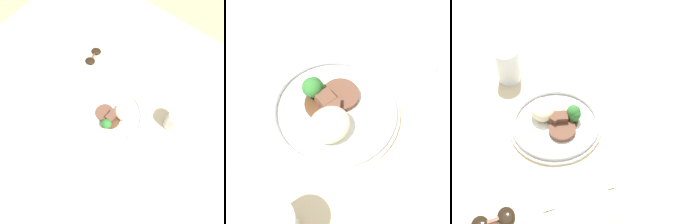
{
  "view_description": "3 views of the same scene",
  "coord_description": "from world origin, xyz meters",
  "views": [
    {
      "loc": [
        0.16,
        -0.26,
        0.9
      ],
      "look_at": [
        -0.04,
        -0.01,
        0.06
      ],
      "focal_mm": 35.0,
      "sensor_mm": 36.0,
      "label": 1
    },
    {
      "loc": [
        0.16,
        0.24,
        0.58
      ],
      "look_at": [
        -0.03,
        0.01,
        0.08
      ],
      "focal_mm": 50.0,
      "sensor_mm": 36.0,
      "label": 2
    },
    {
      "loc": [
        -0.58,
        0.04,
        0.75
      ],
      "look_at": [
        -0.01,
        -0.04,
        0.07
      ],
      "focal_mm": 50.0,
      "sensor_mm": 36.0,
      "label": 3
    }
  ],
  "objects": [
    {
      "name": "juice_glass",
      "position": [
        0.18,
        0.11,
        0.09
      ],
      "size": [
        0.07,
        0.07,
        0.11
      ],
      "color": "yellow",
      "rests_on": "dining_table"
    },
    {
      "name": "ground_plane",
      "position": [
        0.0,
        0.0,
        0.0
      ],
      "size": [
        8.0,
        8.0,
        0.0
      ],
      "primitive_type": "plane",
      "color": "#998466"
    },
    {
      "name": "dining_table",
      "position": [
        0.0,
        0.0,
        0.02
      ],
      "size": [
        1.57,
        1.23,
        0.04
      ],
      "color": "beige",
      "rests_on": "ground"
    },
    {
      "name": "plate",
      "position": [
        -0.03,
        -0.01,
        0.06
      ],
      "size": [
        0.26,
        0.26,
        0.06
      ],
      "color": "white",
      "rests_on": "dining_table"
    },
    {
      "name": "sunglasses",
      "position": [
        -0.29,
        0.16,
        0.05
      ],
      "size": [
        0.07,
        0.11,
        0.01
      ],
      "rotation": [
        0.0,
        0.0,
        0.22
      ],
      "color": "black",
      "rests_on": "dining_table"
    },
    {
      "name": "fork",
      "position": [
        -0.27,
        -0.02,
        0.04
      ],
      "size": [
        0.05,
        0.19,
        0.0
      ],
      "rotation": [
        0.0,
        0.0,
        1.75
      ],
      "color": "silver",
      "rests_on": "napkin"
    },
    {
      "name": "napkin",
      "position": [
        -0.25,
        -0.04,
        0.04
      ],
      "size": [
        0.17,
        0.15,
        0.0
      ],
      "color": "silver",
      "rests_on": "dining_table"
    },
    {
      "name": "spoon",
      "position": [
        0.26,
        -0.02,
        0.04
      ],
      "size": [
        0.14,
        0.04,
        0.01
      ],
      "rotation": [
        0.0,
        0.0,
        0.18
      ],
      "color": "silver",
      "rests_on": "dining_table"
    },
    {
      "name": "knife",
      "position": [
        -0.03,
        0.18,
        0.04
      ],
      "size": [
        0.21,
        0.03,
        0.0
      ],
      "rotation": [
        0.0,
        0.0,
        -0.1
      ],
      "color": "silver",
      "rests_on": "dining_table"
    }
  ]
}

